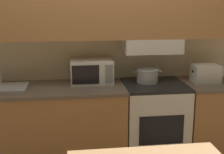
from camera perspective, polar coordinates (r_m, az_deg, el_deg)
The scene contains 8 objects.
ground_plane at distance 3.94m, azimuth -1.87°, elevation -13.23°, with size 16.00×16.00×0.00m, color #7F664C.
wall_back at distance 3.46m, azimuth -1.72°, elevation 9.05°, with size 5.29×0.38×2.55m.
lower_counter_main at distance 3.45m, azimuth -11.84°, elevation -9.20°, with size 1.67×0.67×0.91m.
lower_counter_right_stub at distance 3.76m, azimuth 16.84°, elevation -7.60°, with size 0.57×0.67×0.91m.
stove_range at distance 3.55m, azimuth 7.54°, elevation -8.34°, with size 0.66×0.65×0.91m.
cooking_pot at distance 3.44m, azimuth 6.49°, elevation 0.32°, with size 0.32×0.24×0.15m.
microwave at distance 3.41m, azimuth -3.76°, elevation 1.07°, with size 0.45×0.34×0.25m.
toaster at distance 3.58m, azimuth 16.74°, elevation 0.65°, with size 0.30×0.21×0.19m.
Camera 1 is at (-0.34, -3.50, 1.77)m, focal length 50.00 mm.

